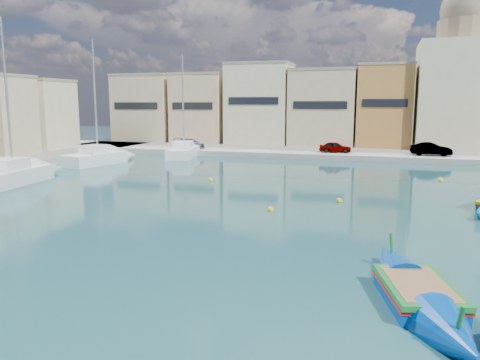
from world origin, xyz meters
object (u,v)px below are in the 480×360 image
at_px(yacht_mid, 28,174).
at_px(luzzu_blue_south, 418,296).
at_px(church_block, 463,80).
at_px(yacht_midnorth, 109,157).
at_px(yacht_north, 187,151).

bearing_deg(yacht_mid, luzzu_blue_south, -28.84).
bearing_deg(luzzu_blue_south, church_block, 81.12).
relative_size(church_block, luzzu_blue_south, 2.31).
xyz_separation_m(church_block, luzzu_blue_south, (-7.15, -45.75, -8.17)).
distance_m(church_block, yacht_midnorth, 40.33).
bearing_deg(yacht_north, luzzu_blue_south, -56.78).
xyz_separation_m(church_block, yacht_mid, (-34.30, -30.80, -7.91)).
relative_size(church_block, yacht_north, 1.63).
bearing_deg(yacht_midnorth, yacht_mid, -90.36).
relative_size(church_block, yacht_midnorth, 1.52).
distance_m(church_block, yacht_mid, 46.77).
relative_size(yacht_midnorth, yacht_mid, 0.99).
bearing_deg(luzzu_blue_south, yacht_north, 123.22).
bearing_deg(yacht_mid, yacht_north, 75.43).
distance_m(church_block, luzzu_blue_south, 47.02).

